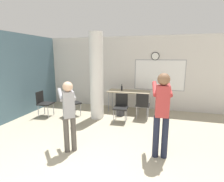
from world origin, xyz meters
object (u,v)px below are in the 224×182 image
at_px(person_playing_front, 69,111).
at_px(bottle_on_table, 122,88).
at_px(chair_near_pillar, 71,102).
at_px(person_playing_side, 162,109).
at_px(chair_by_left_wall, 44,102).
at_px(folding_table, 129,93).
at_px(chair_table_right, 143,104).
at_px(chair_table_front, 121,105).

bearing_deg(person_playing_front, bottle_on_table, 81.63).
distance_m(chair_near_pillar, person_playing_side, 3.50).
distance_m(chair_by_left_wall, person_playing_front, 2.70).
height_order(chair_by_left_wall, person_playing_side, person_playing_side).
relative_size(chair_near_pillar, person_playing_front, 0.56).
bearing_deg(bottle_on_table, folding_table, -3.68).
bearing_deg(chair_by_left_wall, bottle_on_table, 28.84).
relative_size(chair_table_right, person_playing_side, 0.50).
xyz_separation_m(chair_near_pillar, chair_by_left_wall, (-0.91, -0.27, 0.00)).
bearing_deg(person_playing_front, chair_table_front, 71.84).
height_order(chair_table_front, chair_by_left_wall, same).
height_order(folding_table, bottle_on_table, bottle_on_table).
height_order(bottle_on_table, chair_by_left_wall, bottle_on_table).
height_order(chair_near_pillar, person_playing_front, person_playing_front).
height_order(chair_table_right, person_playing_side, person_playing_side).
distance_m(folding_table, chair_by_left_wall, 3.04).
relative_size(bottle_on_table, chair_table_front, 0.28).
bearing_deg(chair_table_front, chair_by_left_wall, -174.19).
relative_size(folding_table, bottle_on_table, 6.30).
distance_m(chair_table_right, person_playing_front, 2.82).
xyz_separation_m(chair_near_pillar, chair_table_front, (1.76, 0.00, 0.00)).
relative_size(bottle_on_table, chair_near_pillar, 0.28).
relative_size(chair_table_right, chair_by_left_wall, 1.00).
bearing_deg(person_playing_front, folding_table, 76.73).
xyz_separation_m(bottle_on_table, person_playing_side, (1.44, -2.84, 0.15)).
relative_size(chair_table_right, person_playing_front, 0.56).
xyz_separation_m(chair_by_left_wall, person_playing_side, (3.89, -1.49, 0.52)).
height_order(bottle_on_table, chair_table_front, bottle_on_table).
bearing_deg(person_playing_side, chair_near_pillar, 149.41).
distance_m(folding_table, chair_table_right, 0.90).
relative_size(folding_table, chair_near_pillar, 1.77).
bearing_deg(chair_near_pillar, bottle_on_table, 34.99).
xyz_separation_m(bottle_on_table, chair_table_front, (0.21, -1.08, -0.36)).
bearing_deg(chair_table_front, chair_near_pillar, -179.95).
relative_size(chair_by_left_wall, person_playing_side, 0.50).
distance_m(folding_table, bottle_on_table, 0.31).
xyz_separation_m(chair_table_right, chair_table_front, (-0.65, -0.40, 0.00)).
bearing_deg(person_playing_side, chair_table_right, 105.01).
bearing_deg(chair_table_right, chair_by_left_wall, -168.48).
bearing_deg(chair_table_right, person_playing_side, -74.99).
distance_m(folding_table, chair_table_front, 1.08).
bearing_deg(bottle_on_table, chair_table_front, -78.77).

